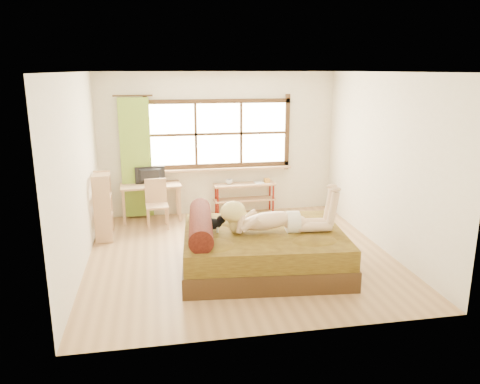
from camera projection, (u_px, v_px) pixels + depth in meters
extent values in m
plane|color=#9E754C|center=(240.00, 254.00, 7.13)|extent=(4.50, 4.50, 0.00)
plane|color=white|center=(240.00, 72.00, 6.44)|extent=(4.50, 4.50, 0.00)
plane|color=silver|center=(219.00, 144.00, 8.93)|extent=(4.50, 0.00, 4.50)
plane|color=silver|center=(280.00, 213.00, 4.65)|extent=(4.50, 0.00, 4.50)
plane|color=silver|center=(78.00, 174.00, 6.40)|extent=(0.00, 4.50, 4.50)
plane|color=silver|center=(384.00, 162.00, 7.18)|extent=(0.00, 4.50, 4.50)
cube|color=#FFEDBF|center=(218.00, 134.00, 8.87)|extent=(2.60, 0.01, 1.30)
cube|color=tan|center=(219.00, 169.00, 8.97)|extent=(2.80, 0.16, 0.04)
cube|color=olive|center=(136.00, 158.00, 8.59)|extent=(0.55, 0.10, 2.20)
cube|color=#34250F|center=(263.00, 259.00, 6.61)|extent=(2.38, 1.98, 0.28)
cube|color=#37240C|center=(263.00, 240.00, 6.54)|extent=(2.34, 1.94, 0.28)
cylinder|color=black|center=(201.00, 223.00, 6.39)|extent=(0.45, 1.54, 0.31)
cube|color=tan|center=(151.00, 186.00, 8.59)|extent=(1.12, 0.57, 0.04)
cube|color=tan|center=(124.00, 208.00, 8.37)|extent=(0.05, 0.05, 0.66)
cube|color=tan|center=(180.00, 204.00, 8.61)|extent=(0.05, 0.05, 0.66)
cube|color=tan|center=(124.00, 202.00, 8.74)|extent=(0.05, 0.05, 0.66)
cube|color=tan|center=(177.00, 199.00, 8.98)|extent=(0.05, 0.05, 0.66)
imported|color=black|center=(150.00, 176.00, 8.59)|extent=(0.55, 0.11, 0.31)
cube|color=tan|center=(157.00, 206.00, 8.24)|extent=(0.41, 0.41, 0.04)
cube|color=tan|center=(156.00, 191.00, 8.35)|extent=(0.38, 0.06, 0.44)
cube|color=tan|center=(149.00, 221.00, 8.11)|extent=(0.04, 0.04, 0.38)
cube|color=tan|center=(168.00, 219.00, 8.18)|extent=(0.04, 0.04, 0.38)
cube|color=tan|center=(148.00, 215.00, 8.41)|extent=(0.04, 0.04, 0.38)
cube|color=tan|center=(166.00, 214.00, 8.49)|extent=(0.04, 0.04, 0.38)
cube|color=tan|center=(245.00, 185.00, 9.03)|extent=(1.20, 0.34, 0.04)
cube|color=tan|center=(244.00, 199.00, 9.11)|extent=(1.20, 0.34, 0.03)
cylinder|color=maroon|center=(218.00, 202.00, 8.88)|extent=(0.04, 0.04, 0.60)
cylinder|color=maroon|center=(273.00, 198.00, 9.10)|extent=(0.04, 0.04, 0.60)
cylinder|color=maroon|center=(216.00, 198.00, 9.11)|extent=(0.04, 0.04, 0.60)
cylinder|color=maroon|center=(270.00, 195.00, 9.33)|extent=(0.04, 0.04, 0.60)
cube|color=gold|center=(267.00, 180.00, 9.11)|extent=(0.10, 0.10, 0.08)
imported|color=gray|center=(229.00, 182.00, 8.97)|extent=(0.12, 0.12, 0.10)
imported|color=gray|center=(255.00, 183.00, 9.06)|extent=(0.18, 0.24, 0.02)
cube|color=tan|center=(105.00, 236.00, 7.79)|extent=(0.29, 0.46, 0.03)
cube|color=tan|center=(104.00, 216.00, 7.70)|extent=(0.29, 0.46, 0.03)
cube|color=tan|center=(102.00, 196.00, 7.61)|extent=(0.29, 0.46, 0.03)
cube|color=tan|center=(101.00, 176.00, 7.53)|extent=(0.29, 0.46, 0.03)
cube|color=tan|center=(102.00, 210.00, 7.44)|extent=(0.27, 0.04, 1.10)
cube|color=tan|center=(104.00, 203.00, 7.87)|extent=(0.27, 0.04, 1.10)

